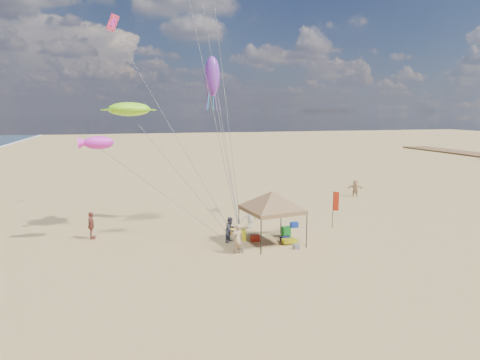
{
  "coord_description": "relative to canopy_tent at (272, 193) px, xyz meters",
  "views": [
    {
      "loc": [
        -7.05,
        -22.18,
        8.32
      ],
      "look_at": [
        0.0,
        3.0,
        4.0
      ],
      "focal_mm": 31.18,
      "sensor_mm": 36.0,
      "label": 1
    }
  ],
  "objects": [
    {
      "name": "cooler_red",
      "position": [
        -0.85,
        0.76,
        -3.08
      ],
      "size": [
        0.54,
        0.38,
        0.38
      ],
      "primitive_type": "cube",
      "color": "#AD200D",
      "rests_on": "ground"
    },
    {
      "name": "fish_kite",
      "position": [
        -10.28,
        2.84,
        3.16
      ],
      "size": [
        2.01,
        1.46,
        0.81
      ],
      "primitive_type": "ellipsoid",
      "rotation": [
        0.0,
        0.0,
        -0.34
      ],
      "color": "#F72AD6",
      "rests_on": "ground"
    },
    {
      "name": "person_near_a",
      "position": [
        -2.58,
        -1.24,
        -2.37
      ],
      "size": [
        0.77,
        0.65,
        1.79
      ],
      "primitive_type": "imported",
      "rotation": [
        0.0,
        0.0,
        3.53
      ],
      "color": "tan",
      "rests_on": "ground"
    },
    {
      "name": "person_near_b",
      "position": [
        -2.44,
        1.03,
        -2.44
      ],
      "size": [
        1.01,
        1.02,
        1.66
      ],
      "primitive_type": "imported",
      "rotation": [
        0.0,
        0.0,
        0.82
      ],
      "color": "#383B4D",
      "rests_on": "ground"
    },
    {
      "name": "canopy_tent",
      "position": [
        0.0,
        0.0,
        0.0
      ],
      "size": [
        6.3,
        6.3,
        3.93
      ],
      "color": "black",
      "rests_on": "ground"
    },
    {
      "name": "bag_navy",
      "position": [
        0.99,
        0.21,
        -3.09
      ],
      "size": [
        0.69,
        0.54,
        0.36
      ],
      "primitive_type": "cylinder",
      "rotation": [
        0.0,
        1.57,
        0.35
      ],
      "color": "#0B0D34",
      "rests_on": "ground"
    },
    {
      "name": "person_far_a",
      "position": [
        -11.09,
        4.13,
        -2.36
      ],
      "size": [
        0.49,
        1.08,
        1.82
      ],
      "primitive_type": "imported",
      "rotation": [
        0.0,
        0.0,
        1.61
      ],
      "color": "brown",
      "rests_on": "ground"
    },
    {
      "name": "person_near_c",
      "position": [
        -0.34,
        3.69,
        -2.4
      ],
      "size": [
        1.21,
        0.82,
        1.73
      ],
      "primitive_type": "imported",
      "rotation": [
        0.0,
        0.0,
        3.31
      ],
      "color": "beige",
      "rests_on": "ground"
    },
    {
      "name": "bag_orange",
      "position": [
        -1.94,
        2.94,
        -3.09
      ],
      "size": [
        0.54,
        0.69,
        0.36
      ],
      "primitive_type": "cylinder",
      "rotation": [
        0.0,
        1.57,
        1.22
      ],
      "color": "#F8A60D",
      "rests_on": "ground"
    },
    {
      "name": "cooler_blue",
      "position": [
        2.87,
        3.12,
        -3.08
      ],
      "size": [
        0.54,
        0.38,
        0.38
      ],
      "primitive_type": "cube",
      "color": "navy",
      "rests_on": "ground"
    },
    {
      "name": "turtle_kite",
      "position": [
        -8.34,
        5.35,
        5.19
      ],
      "size": [
        3.33,
        2.95,
        0.94
      ],
      "primitive_type": "ellipsoid",
      "rotation": [
        0.0,
        0.0,
        -0.29
      ],
      "color": "#93FF1C",
      "rests_on": "ground"
    },
    {
      "name": "stunt_kite_pink",
      "position": [
        -9.17,
        8.14,
        11.24
      ],
      "size": [
        0.99,
        1.3,
        1.09
      ],
      "primitive_type": "cube",
      "rotation": [
        0.44,
        0.0,
        1.14
      ],
      "color": "#FF316B",
      "rests_on": "ground"
    },
    {
      "name": "crate_grey",
      "position": [
        1.09,
        -1.41,
        -3.13
      ],
      "size": [
        0.34,
        0.3,
        0.28
      ],
      "primitive_type": "cube",
      "color": "slate",
      "rests_on": "ground"
    },
    {
      "name": "ground",
      "position": [
        -1.76,
        -1.83,
        -3.27
      ],
      "size": [
        280.0,
        280.0,
        0.0
      ],
      "primitive_type": "plane",
      "color": "tan",
      "rests_on": "ground"
    },
    {
      "name": "person_far_c",
      "position": [
        12.99,
        11.71,
        -2.42
      ],
      "size": [
        1.62,
        1.15,
        1.69
      ],
      "primitive_type": "imported",
      "rotation": [
        0.0,
        0.0,
        5.82
      ],
      "color": "tan",
      "rests_on": "ground"
    },
    {
      "name": "squid_kite",
      "position": [
        -2.69,
        4.99,
        7.46
      ],
      "size": [
        1.35,
        1.35,
        2.72
      ],
      "primitive_type": "ellipsoid",
      "rotation": [
        0.0,
        0.0,
        0.37
      ],
      "color": "purple",
      "rests_on": "ground"
    },
    {
      "name": "chair_yellow",
      "position": [
        -1.66,
        1.19,
        -2.92
      ],
      "size": [
        0.5,
        0.5,
        0.7
      ],
      "primitive_type": "cube",
      "color": "#FBF71B",
      "rests_on": "ground"
    },
    {
      "name": "beach_cart",
      "position": [
        1.06,
        -0.36,
        -3.07
      ],
      "size": [
        0.9,
        0.5,
        0.24
      ],
      "primitive_type": "cube",
      "color": "gold",
      "rests_on": "ground"
    },
    {
      "name": "chair_green",
      "position": [
        1.41,
        1.06,
        -2.92
      ],
      "size": [
        0.5,
        0.5,
        0.7
      ],
      "primitive_type": "cube",
      "color": "#1A9329",
      "rests_on": "ground"
    },
    {
      "name": "feather_flag",
      "position": [
        5.57,
        2.11,
        -1.44
      ],
      "size": [
        0.39,
        0.19,
        2.72
      ],
      "color": "black",
      "rests_on": "ground"
    }
  ]
}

